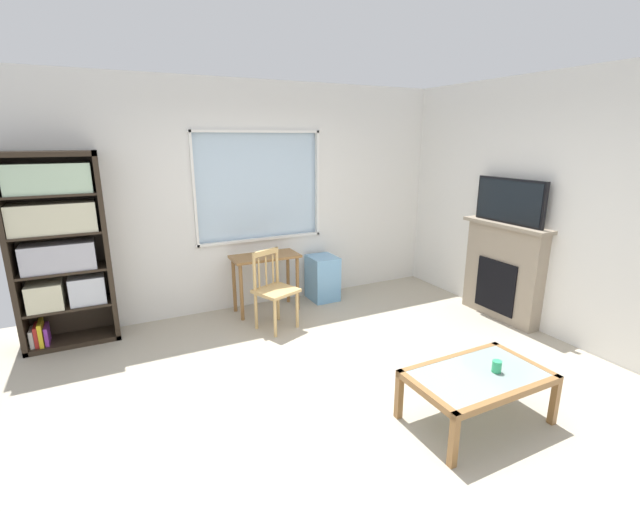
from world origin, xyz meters
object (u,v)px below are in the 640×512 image
object	(u,v)px
desk_under_window	(265,266)
wooden_chair	(274,289)
bookshelf	(58,243)
plastic_drawer_unit	(323,278)
sippy_cup	(497,366)
coffee_table	(478,380)
fireplace	(503,271)
tv	(510,201)

from	to	relation	value
desk_under_window	wooden_chair	distance (m)	0.54
bookshelf	plastic_drawer_unit	distance (m)	3.08
sippy_cup	desk_under_window	bearing A→B (deg)	105.76
bookshelf	wooden_chair	world-z (taller)	bookshelf
plastic_drawer_unit	coffee_table	size ratio (longest dim) A/B	0.56
desk_under_window	coffee_table	bearing A→B (deg)	-76.59
desk_under_window	sippy_cup	world-z (taller)	desk_under_window
bookshelf	desk_under_window	xyz separation A→B (m)	(2.15, -0.11, -0.51)
bookshelf	wooden_chair	bearing A→B (deg)	-16.79
plastic_drawer_unit	desk_under_window	bearing A→B (deg)	-176.50
wooden_chair	sippy_cup	distance (m)	2.51
plastic_drawer_unit	fireplace	size ratio (longest dim) A/B	0.51
wooden_chair	sippy_cup	world-z (taller)	wooden_chair
wooden_chair	plastic_drawer_unit	distance (m)	1.08
plastic_drawer_unit	tv	distance (m)	2.48
plastic_drawer_unit	wooden_chair	bearing A→B (deg)	-148.00
fireplace	coffee_table	size ratio (longest dim) A/B	1.10
bookshelf	desk_under_window	world-z (taller)	bookshelf
wooden_chair	tv	world-z (taller)	tv
coffee_table	tv	bearing A→B (deg)	37.67
wooden_chair	fireplace	distance (m)	2.71
desk_under_window	coffee_table	distance (m)	2.91
fireplace	sippy_cup	size ratio (longest dim) A/B	12.92
wooden_chair	desk_under_window	bearing A→B (deg)	80.31
desk_under_window	plastic_drawer_unit	size ratio (longest dim) A/B	1.39
bookshelf	tv	world-z (taller)	bookshelf
wooden_chair	bookshelf	bearing A→B (deg)	163.21
plastic_drawer_unit	coffee_table	world-z (taller)	plastic_drawer_unit
tv	coffee_table	size ratio (longest dim) A/B	0.86
fireplace	coffee_table	world-z (taller)	fireplace
desk_under_window	tv	distance (m)	2.96
desk_under_window	fireplace	size ratio (longest dim) A/B	0.71
fireplace	tv	size ratio (longest dim) A/B	1.28
wooden_chair	plastic_drawer_unit	world-z (taller)	wooden_chair
plastic_drawer_unit	tv	world-z (taller)	tv
plastic_drawer_unit	sippy_cup	distance (m)	2.91
wooden_chair	sippy_cup	size ratio (longest dim) A/B	10.00
desk_under_window	wooden_chair	bearing A→B (deg)	-99.69
wooden_chair	coffee_table	xyz separation A→B (m)	(0.76, -2.30, -0.11)
fireplace	plastic_drawer_unit	bearing A→B (deg)	137.21
wooden_chair	fireplace	xyz separation A→B (m)	(2.54, -0.94, 0.12)
tv	coffee_table	world-z (taller)	tv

